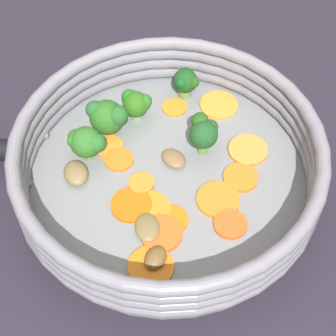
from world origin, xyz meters
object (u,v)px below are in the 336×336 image
object	(u,v)px
carrot_slice_10	(219,105)
carrot_slice_11	(141,184)
carrot_slice_2	(171,220)
carrot_slice_4	(131,205)
carrot_slice_13	(109,146)
mushroom_piece_2	(156,258)
broccoli_floret_4	(204,132)
mushroom_piece_3	(76,173)
broccoli_floret_1	(86,142)
carrot_slice_0	(240,178)
carrot_slice_8	(230,224)
carrot_slice_12	(174,107)
carrot_slice_1	(151,266)
carrot_slice_9	(218,199)
carrot_slice_7	(161,233)
carrot_slice_3	(248,150)
mushroom_piece_0	(174,158)
carrot_slice_5	(149,209)
carrot_slice_6	(119,159)
broccoli_floret_3	(107,117)
skillet	(168,180)
broccoli_floret_0	(136,103)
mushroom_piece_1	(147,228)
broccoli_floret_2	(186,81)

from	to	relation	value
carrot_slice_10	carrot_slice_11	xyz separation A→B (m)	(0.15, -0.00, 0.00)
carrot_slice_10	carrot_slice_2	bearing A→B (deg)	16.25
carrot_slice_4	carrot_slice_13	xyz separation A→B (m)	(-0.05, -0.07, -0.00)
mushroom_piece_2	broccoli_floret_4	bearing A→B (deg)	-164.13
carrot_slice_4	mushroom_piece_3	size ratio (longest dim) A/B	1.26
broccoli_floret_1	carrot_slice_13	bearing A→B (deg)	160.34
carrot_slice_2	carrot_slice_11	size ratio (longest dim) A/B	1.28
carrot_slice_13	mushroom_piece_3	distance (m)	0.05
carrot_slice_0	carrot_slice_10	distance (m)	0.11
carrot_slice_8	carrot_slice_12	xyz separation A→B (m)	(-0.10, -0.14, -0.00)
carrot_slice_1	carrot_slice_9	distance (m)	0.10
carrot_slice_2	carrot_slice_7	bearing A→B (deg)	4.88
carrot_slice_8	carrot_slice_3	bearing A→B (deg)	-159.01
mushroom_piece_2	carrot_slice_8	bearing A→B (deg)	154.59
carrot_slice_1	carrot_slice_3	xyz separation A→B (m)	(-0.18, 0.00, 0.00)
carrot_slice_10	mushroom_piece_0	world-z (taller)	mushroom_piece_0
carrot_slice_5	carrot_slice_6	distance (m)	0.07
carrot_slice_9	carrot_slice_11	distance (m)	0.08
carrot_slice_8	broccoli_floret_3	size ratio (longest dim) A/B	0.73
broccoli_floret_3	skillet	bearing A→B (deg)	83.11
carrot_slice_6	carrot_slice_11	xyz separation A→B (m)	(0.01, 0.04, 0.00)
skillet	carrot_slice_1	xyz separation A→B (m)	(0.10, 0.05, 0.01)
broccoli_floret_3	carrot_slice_11	bearing A→B (deg)	63.63
carrot_slice_5	broccoli_floret_0	distance (m)	0.13
carrot_slice_1	carrot_slice_12	size ratio (longest dim) A/B	1.54
carrot_slice_0	carrot_slice_6	size ratio (longest dim) A/B	1.16
carrot_slice_6	mushroom_piece_2	xyz separation A→B (m)	(0.08, 0.11, 0.00)
broccoli_floret_1	carrot_slice_8	bearing A→B (deg)	96.11
carrot_slice_12	broccoli_floret_1	size ratio (longest dim) A/B	0.67
broccoli_floret_3	broccoli_floret_4	bearing A→B (deg)	112.18
carrot_slice_1	carrot_slice_3	world-z (taller)	carrot_slice_3
mushroom_piece_1	mushroom_piece_2	xyz separation A→B (m)	(0.02, 0.03, 0.00)
carrot_slice_4	carrot_slice_5	bearing A→B (deg)	111.83
carrot_slice_13	mushroom_piece_2	size ratio (longest dim) A/B	1.22
carrot_slice_2	carrot_slice_12	xyz separation A→B (m)	(-0.13, -0.09, -0.00)
carrot_slice_6	mushroom_piece_1	bearing A→B (deg)	56.61
carrot_slice_4	mushroom_piece_0	bearing A→B (deg)	178.98
skillet	carrot_slice_6	size ratio (longest dim) A/B	9.50
carrot_slice_10	carrot_slice_11	distance (m)	0.15
carrot_slice_3	carrot_slice_4	xyz separation A→B (m)	(0.13, -0.06, -0.00)
carrot_slice_7	broccoli_floret_2	distance (m)	0.20
broccoli_floret_4	broccoli_floret_1	bearing A→B (deg)	-49.05
mushroom_piece_2	mushroom_piece_3	world-z (taller)	same
broccoli_floret_2	mushroom_piece_1	world-z (taller)	broccoli_floret_2
carrot_slice_4	carrot_slice_13	bearing A→B (deg)	-123.82
carrot_slice_1	carrot_slice_12	xyz separation A→B (m)	(-0.19, -0.10, -0.00)
carrot_slice_11	carrot_slice_10	bearing A→B (deg)	178.40
carrot_slice_3	mushroom_piece_2	size ratio (longest dim) A/B	1.64
carrot_slice_12	broccoli_floret_3	xyz separation A→B (m)	(0.08, -0.04, 0.03)
carrot_slice_3	carrot_slice_9	size ratio (longest dim) A/B	0.95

